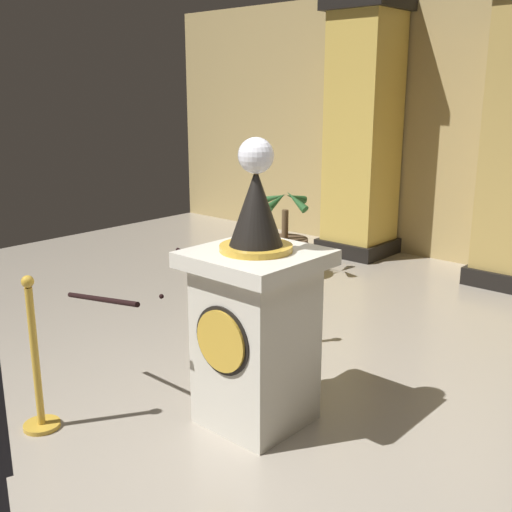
# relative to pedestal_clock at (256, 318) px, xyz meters

# --- Properties ---
(ground_plane) EXTENTS (12.00, 12.00, 0.00)m
(ground_plane) POSITION_rel_pedestal_clock_xyz_m (0.16, -0.32, -0.74)
(ground_plane) COLOR #9E9384
(pedestal_clock) EXTENTS (0.78, 0.78, 1.90)m
(pedestal_clock) POSITION_rel_pedestal_clock_xyz_m (0.00, 0.00, 0.00)
(pedestal_clock) COLOR beige
(pedestal_clock) RESTS_ON ground_plane
(stanchion_near) EXTENTS (0.24, 0.24, 1.03)m
(stanchion_near) POSITION_rel_pedestal_clock_xyz_m (-0.78, 0.91, -0.38)
(stanchion_near) COLOR gold
(stanchion_near) RESTS_ON ground_plane
(stanchion_far) EXTENTS (0.24, 0.24, 1.06)m
(stanchion_far) POSITION_rel_pedestal_clock_xyz_m (-0.99, -1.03, -0.37)
(stanchion_far) COLOR gold
(stanchion_far) RESTS_ON ground_plane
(velvet_rope) EXTENTS (1.09, 1.11, 0.22)m
(velvet_rope) POSITION_rel_pedestal_clock_xyz_m (-0.88, -0.06, 0.05)
(velvet_rope) COLOR black
(column_left) EXTENTS (0.91, 0.91, 3.30)m
(column_left) POSITION_rel_pedestal_clock_xyz_m (-1.94, 4.28, 0.90)
(column_left) COLOR black
(column_left) RESTS_ON ground_plane
(potted_palm_left) EXTENTS (0.67, 0.67, 1.07)m
(potted_palm_left) POSITION_rel_pedestal_clock_xyz_m (-2.00, 2.75, -0.44)
(potted_palm_left) COLOR #4C3828
(potted_palm_left) RESTS_ON ground_plane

